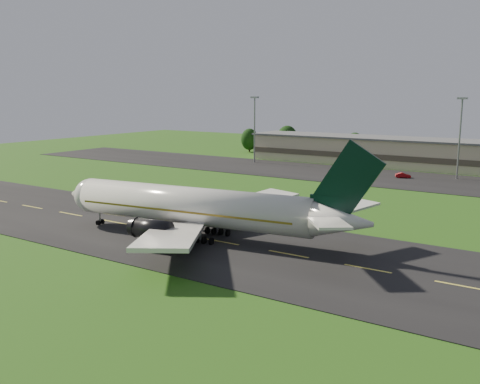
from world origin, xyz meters
The scene contains 9 objects.
ground centered at (0.00, 0.00, 0.00)m, with size 360.00×360.00×0.00m, color #214D13.
taxiway centered at (0.00, 0.00, 0.05)m, with size 220.00×30.00×0.10m, color black.
apron centered at (0.00, 72.00, 0.05)m, with size 260.00×30.00×0.10m, color black.
airliner centered at (-15.62, 0.11, 4.66)m, with size 51.15×41.80×15.57m.
terminal centered at (6.40, 96.18, 3.99)m, with size 145.00×16.00×8.40m.
light_mast_west centered at (-55.00, 80.00, 12.74)m, with size 2.40×1.20×20.35m.
light_mast_centre centered at (5.00, 80.00, 12.74)m, with size 2.40×1.20×20.35m.
service_vehicle_a centered at (-24.01, 72.47, 0.75)m, with size 1.54×3.83×1.31m, color gold.
service_vehicle_b centered at (-6.77, 74.14, 0.73)m, with size 1.33×3.83×1.26m, color maroon.
Camera 1 is at (32.38, -61.08, 21.30)m, focal length 40.00 mm.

